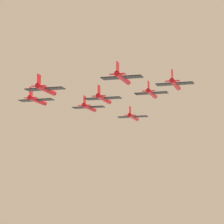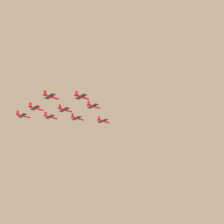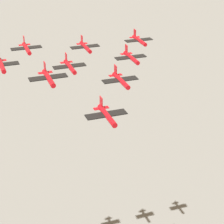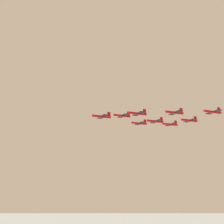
{
  "view_description": "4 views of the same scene",
  "coord_description": "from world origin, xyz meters",
  "px_view_note": "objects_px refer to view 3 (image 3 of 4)",
  "views": [
    {
      "loc": [
        47.45,
        150.81,
        73.14
      ],
      "look_at": [
        35.92,
        -7.24,
        97.62
      ],
      "focal_mm": 85.0,
      "sensor_mm": 36.0,
      "label": 1
    },
    {
      "loc": [
        -74.78,
        163.61,
        23.82
      ],
      "look_at": [
        22.5,
        -8.64,
        101.8
      ],
      "focal_mm": 50.0,
      "sensor_mm": 36.0,
      "label": 2
    },
    {
      "loc": [
        -23.87,
        -73.12,
        138.38
      ],
      "look_at": [
        33.12,
        -5.77,
        94.86
      ],
      "focal_mm": 70.0,
      "sensor_mm": 36.0,
      "label": 3
    },
    {
      "loc": [
        141.77,
        -108.45,
        58.9
      ],
      "look_at": [
        33.26,
        -5.32,
        98.48
      ],
      "focal_mm": 50.0,
      "sensor_mm": 36.0,
      "label": 4
    }
  ],
  "objects_px": {
    "jet_3": "(131,57)",
    "jet_8": "(26,48)",
    "jet_5": "(1,65)",
    "jet_0": "(107,115)",
    "jet_1": "(120,80)",
    "jet_7": "(85,47)",
    "jet_4": "(70,66)",
    "jet_6": "(139,40)",
    "jet_2": "(48,78)"
  },
  "relations": [
    {
      "from": "jet_6",
      "to": "jet_8",
      "type": "relative_size",
      "value": 1.0
    },
    {
      "from": "jet_1",
      "to": "jet_5",
      "type": "bearing_deg",
      "value": -29.54
    },
    {
      "from": "jet_0",
      "to": "jet_6",
      "type": "height_order",
      "value": "jet_6"
    },
    {
      "from": "jet_5",
      "to": "jet_6",
      "type": "height_order",
      "value": "jet_5"
    },
    {
      "from": "jet_2",
      "to": "jet_0",
      "type": "bearing_deg",
      "value": 120.47
    },
    {
      "from": "jet_1",
      "to": "jet_4",
      "type": "relative_size",
      "value": 1.0
    },
    {
      "from": "jet_3",
      "to": "jet_5",
      "type": "height_order",
      "value": "jet_5"
    },
    {
      "from": "jet_3",
      "to": "jet_8",
      "type": "bearing_deg",
      "value": -29.54
    },
    {
      "from": "jet_2",
      "to": "jet_4",
      "type": "xyz_separation_m",
      "value": [
        13.86,
        11.28,
        -3.67
      ]
    },
    {
      "from": "jet_3",
      "to": "jet_8",
      "type": "xyz_separation_m",
      "value": [
        -20.11,
        23.91,
        1.05
      ]
    },
    {
      "from": "jet_4",
      "to": "jet_5",
      "type": "bearing_deg",
      "value": 0.0
    },
    {
      "from": "jet_5",
      "to": "jet_8",
      "type": "bearing_deg",
      "value": -120.47
    },
    {
      "from": "jet_7",
      "to": "jet_8",
      "type": "bearing_deg",
      "value": 0.0
    },
    {
      "from": "jet_7",
      "to": "jet_3",
      "type": "bearing_deg",
      "value": 120.47
    },
    {
      "from": "jet_1",
      "to": "jet_8",
      "type": "relative_size",
      "value": 1.0
    },
    {
      "from": "jet_1",
      "to": "jet_2",
      "type": "relative_size",
      "value": 1.0
    },
    {
      "from": "jet_2",
      "to": "jet_8",
      "type": "height_order",
      "value": "jet_2"
    },
    {
      "from": "jet_1",
      "to": "jet_0",
      "type": "bearing_deg",
      "value": 59.53
    },
    {
      "from": "jet_2",
      "to": "jet_5",
      "type": "bearing_deg",
      "value": -59.53
    },
    {
      "from": "jet_0",
      "to": "jet_8",
      "type": "bearing_deg",
      "value": -78.91
    },
    {
      "from": "jet_1",
      "to": "jet_4",
      "type": "bearing_deg",
      "value": -59.53
    },
    {
      "from": "jet_2",
      "to": "jet_5",
      "type": "xyz_separation_m",
      "value": [
        -3.12,
        17.6,
        -1.01
      ]
    },
    {
      "from": "jet_5",
      "to": "jet_0",
      "type": "bearing_deg",
      "value": 120.47
    },
    {
      "from": "jet_0",
      "to": "jet_2",
      "type": "relative_size",
      "value": 1.0
    },
    {
      "from": "jet_3",
      "to": "jet_8",
      "type": "height_order",
      "value": "jet_8"
    },
    {
      "from": "jet_4",
      "to": "jet_6",
      "type": "height_order",
      "value": "jet_6"
    },
    {
      "from": "jet_2",
      "to": "jet_3",
      "type": "xyz_separation_m",
      "value": [
        30.85,
        4.96,
        -3.21
      ]
    },
    {
      "from": "jet_5",
      "to": "jet_6",
      "type": "relative_size",
      "value": 1.0
    },
    {
      "from": "jet_6",
      "to": "jet_0",
      "type": "bearing_deg",
      "value": 59.53
    },
    {
      "from": "jet_2",
      "to": "jet_7",
      "type": "bearing_deg",
      "value": -120.47
    },
    {
      "from": "jet_1",
      "to": "jet_7",
      "type": "bearing_deg",
      "value": -90.0
    },
    {
      "from": "jet_6",
      "to": "jet_2",
      "type": "bearing_deg",
      "value": 40.36
    },
    {
      "from": "jet_0",
      "to": "jet_6",
      "type": "distance_m",
      "value": 53.61
    },
    {
      "from": "jet_3",
      "to": "jet_4",
      "type": "relative_size",
      "value": 1.0
    },
    {
      "from": "jet_1",
      "to": "jet_2",
      "type": "xyz_separation_m",
      "value": [
        -16.98,
        6.32,
        3.09
      ]
    },
    {
      "from": "jet_1",
      "to": "jet_8",
      "type": "bearing_deg",
      "value": -59.53
    },
    {
      "from": "jet_3",
      "to": "jet_4",
      "type": "xyz_separation_m",
      "value": [
        -16.98,
        6.32,
        -0.46
      ]
    },
    {
      "from": "jet_1",
      "to": "jet_6",
      "type": "distance_m",
      "value": 35.74
    },
    {
      "from": "jet_8",
      "to": "jet_1",
      "type": "bearing_deg",
      "value": 120.47
    },
    {
      "from": "jet_2",
      "to": "jet_6",
      "type": "bearing_deg",
      "value": -139.64
    },
    {
      "from": "jet_3",
      "to": "jet_0",
      "type": "bearing_deg",
      "value": 59.53
    },
    {
      "from": "jet_3",
      "to": "jet_6",
      "type": "height_order",
      "value": "jet_3"
    },
    {
      "from": "jet_0",
      "to": "jet_5",
      "type": "distance_m",
      "value": 35.87
    },
    {
      "from": "jet_1",
      "to": "jet_6",
      "type": "height_order",
      "value": "jet_1"
    },
    {
      "from": "jet_1",
      "to": "jet_3",
      "type": "distance_m",
      "value": 17.87
    },
    {
      "from": "jet_2",
      "to": "jet_7",
      "type": "height_order",
      "value": "jet_2"
    },
    {
      "from": "jet_4",
      "to": "jet_6",
      "type": "xyz_separation_m",
      "value": [
        30.85,
        4.96,
        0.2
      ]
    },
    {
      "from": "jet_4",
      "to": "jet_7",
      "type": "relative_size",
      "value": 1.0
    },
    {
      "from": "jet_0",
      "to": "jet_8",
      "type": "distance_m",
      "value": 47.12
    },
    {
      "from": "jet_2",
      "to": "jet_4",
      "type": "relative_size",
      "value": 1.0
    }
  ]
}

